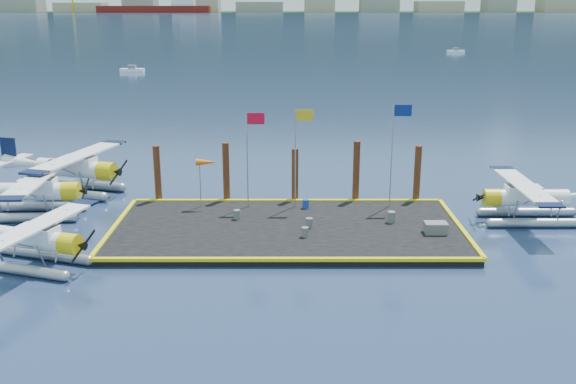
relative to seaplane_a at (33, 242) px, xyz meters
name	(u,v)px	position (x,y,z in m)	size (l,w,h in m)	color
ground	(287,233)	(12.74, 5.05, -1.35)	(4000.00, 4000.00, 0.00)	navy
dock	(287,230)	(12.74, 5.05, -1.15)	(20.00, 10.00, 0.40)	black
dock_bumpers	(287,225)	(12.74, 5.05, -0.86)	(20.25, 10.25, 0.18)	yellow
far_backdrop	(378,4)	(252.65, 1742.57, 8.10)	(3050.00, 2050.00, 810.00)	black
seaplane_a	(33,242)	(0.00, 0.00, 0.00)	(8.11, 8.67, 3.10)	#989CA6
seaplane_b	(32,194)	(-3.09, 8.00, 0.13)	(8.65, 9.53, 3.40)	#989CA6
seaplane_c	(74,171)	(-2.14, 13.14, 0.25)	(9.63, 10.35, 3.69)	#989CA6
seaplane_d	(528,200)	(27.34, 7.01, 0.03)	(8.06, 8.87, 3.17)	#989CA6
drum_0	(237,214)	(9.72, 6.38, -0.67)	(0.40, 0.40, 0.56)	slate
drum_1	(309,223)	(14.01, 4.83, -0.66)	(0.41, 0.41, 0.57)	slate
drum_3	(305,232)	(13.72, 3.33, -0.68)	(0.39, 0.39, 0.55)	slate
drum_4	(391,217)	(18.88, 5.76, -0.62)	(0.47, 0.47, 0.66)	slate
drum_5	(306,204)	(13.89, 8.50, -0.67)	(0.40, 0.40, 0.56)	#1C3A9A
crate	(436,228)	(21.09, 3.92, -0.64)	(1.25, 0.83, 0.63)	slate
flagpole_red	(250,145)	(10.45, 8.85, 3.04)	(1.14, 0.08, 6.00)	#96969E
flagpole_yellow	(299,143)	(13.44, 8.85, 3.16)	(1.14, 0.08, 6.20)	#96969E
flagpole_blue	(396,140)	(19.44, 8.85, 3.33)	(1.14, 0.08, 6.50)	#96969E
windsock	(207,163)	(7.71, 8.85, 1.88)	(1.40, 0.44, 3.12)	#96969E
piling_0	(158,176)	(4.24, 10.45, 0.65)	(0.44, 0.44, 4.00)	#412112
piling_1	(226,174)	(8.74, 10.45, 0.75)	(0.44, 0.44, 4.20)	#412112
piling_2	(295,177)	(13.24, 10.45, 0.55)	(0.44, 0.44, 3.80)	#412112
piling_3	(356,173)	(17.24, 10.45, 0.80)	(0.44, 0.44, 4.30)	#412112
piling_4	(417,176)	(21.24, 10.45, 0.65)	(0.44, 0.44, 4.00)	#412112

